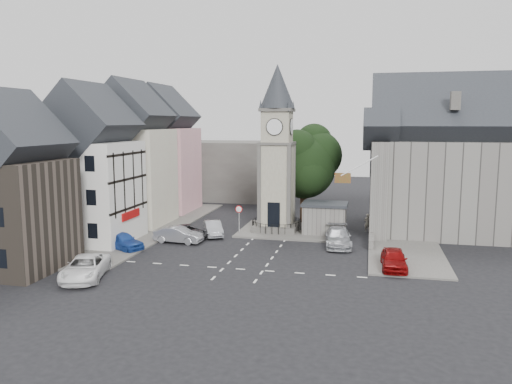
% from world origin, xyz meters
% --- Properties ---
extents(ground, '(120.00, 120.00, 0.00)m').
position_xyz_m(ground, '(0.00, 0.00, 0.00)').
color(ground, black).
rests_on(ground, ground).
extents(pavement_west, '(6.00, 30.00, 0.14)m').
position_xyz_m(pavement_west, '(-12.50, 6.00, 0.07)').
color(pavement_west, '#595651').
rests_on(pavement_west, ground).
extents(pavement_east, '(6.00, 26.00, 0.14)m').
position_xyz_m(pavement_east, '(12.00, 8.00, 0.07)').
color(pavement_east, '#595651').
rests_on(pavement_east, ground).
extents(central_island, '(10.00, 8.00, 0.16)m').
position_xyz_m(central_island, '(1.50, 8.00, 0.08)').
color(central_island, '#595651').
rests_on(central_island, ground).
extents(road_markings, '(20.00, 8.00, 0.01)m').
position_xyz_m(road_markings, '(0.00, -5.50, 0.01)').
color(road_markings, silver).
rests_on(road_markings, ground).
extents(clock_tower, '(4.86, 4.86, 16.25)m').
position_xyz_m(clock_tower, '(0.00, 7.99, 8.12)').
color(clock_tower, '#4C4944').
rests_on(clock_tower, ground).
extents(stone_shelter, '(4.30, 3.30, 3.08)m').
position_xyz_m(stone_shelter, '(4.80, 7.50, 1.55)').
color(stone_shelter, slate).
rests_on(stone_shelter, ground).
extents(town_tree, '(7.20, 7.20, 10.80)m').
position_xyz_m(town_tree, '(2.00, 13.00, 6.97)').
color(town_tree, black).
rests_on(town_tree, ground).
extents(warning_sign_post, '(0.70, 0.19, 2.85)m').
position_xyz_m(warning_sign_post, '(-3.20, 5.43, 2.03)').
color(warning_sign_post, black).
rests_on(warning_sign_post, ground).
extents(terrace_pink, '(8.10, 7.60, 12.80)m').
position_xyz_m(terrace_pink, '(-15.50, 16.00, 6.58)').
color(terrace_pink, pink).
rests_on(terrace_pink, ground).
extents(terrace_cream, '(8.10, 7.60, 12.80)m').
position_xyz_m(terrace_cream, '(-15.50, 8.00, 6.58)').
color(terrace_cream, beige).
rests_on(terrace_cream, ground).
extents(terrace_tudor, '(8.10, 7.60, 12.00)m').
position_xyz_m(terrace_tudor, '(-15.50, 0.00, 6.19)').
color(terrace_tudor, silver).
rests_on(terrace_tudor, ground).
extents(building_sw_stone, '(8.60, 7.60, 10.40)m').
position_xyz_m(building_sw_stone, '(-17.00, -9.00, 5.35)').
color(building_sw_stone, '#423A31').
rests_on(building_sw_stone, ground).
extents(backdrop_west, '(20.00, 10.00, 8.00)m').
position_xyz_m(backdrop_west, '(-12.00, 28.00, 4.00)').
color(backdrop_west, '#4C4944').
rests_on(backdrop_west, ground).
extents(east_building, '(14.40, 11.40, 12.60)m').
position_xyz_m(east_building, '(15.59, 11.00, 6.26)').
color(east_building, slate).
rests_on(east_building, ground).
extents(east_boundary_wall, '(0.40, 16.00, 0.90)m').
position_xyz_m(east_boundary_wall, '(9.20, 10.00, 0.45)').
color(east_boundary_wall, slate).
rests_on(east_boundary_wall, ground).
extents(flagpole, '(3.68, 0.10, 2.74)m').
position_xyz_m(flagpole, '(8.00, 4.00, 7.00)').
color(flagpole, white).
rests_on(flagpole, ground).
extents(car_west_blue, '(4.74, 3.53, 1.50)m').
position_xyz_m(car_west_blue, '(-11.50, -2.13, 0.75)').
color(car_west_blue, '#1C429C').
rests_on(car_west_blue, ground).
extents(car_west_silver, '(4.51, 1.85, 1.45)m').
position_xyz_m(car_west_silver, '(-7.70, 1.14, 0.73)').
color(car_west_silver, gray).
rests_on(car_west_silver, ground).
extents(car_west_grey, '(4.79, 4.19, 1.23)m').
position_xyz_m(car_west_grey, '(-7.50, 3.03, 0.61)').
color(car_west_grey, '#29292B').
rests_on(car_west_grey, ground).
extents(car_island_silver, '(3.14, 4.49, 1.40)m').
position_xyz_m(car_island_silver, '(-5.50, 4.50, 0.70)').
color(car_island_silver, '#9FA1A8').
rests_on(car_island_silver, ground).
extents(car_island_east, '(2.73, 5.58, 1.56)m').
position_xyz_m(car_island_east, '(6.39, 3.14, 0.78)').
color(car_island_east, '#AEB1B7').
rests_on(car_island_east, ground).
extents(car_east_red, '(1.93, 4.56, 1.54)m').
position_xyz_m(car_east_red, '(10.82, -3.00, 0.77)').
color(car_east_red, '#790607').
rests_on(car_east_red, ground).
extents(van_sw_white, '(3.99, 6.01, 1.53)m').
position_xyz_m(van_sw_white, '(-10.14, -10.00, 0.77)').
color(van_sw_white, white).
rests_on(van_sw_white, ground).
extents(pedestrian, '(0.78, 0.65, 1.82)m').
position_xyz_m(pedestrian, '(8.83, 9.49, 0.91)').
color(pedestrian, '#A49A87').
rests_on(pedestrian, ground).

